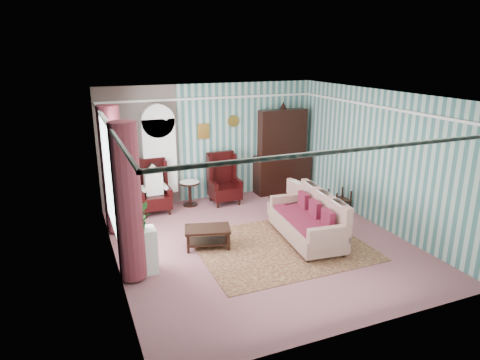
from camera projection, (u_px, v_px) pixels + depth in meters
name	position (u px, v px, depth m)	size (l,w,h in m)	color
floor	(260.00, 243.00, 8.50)	(6.00, 6.00, 0.00)	#884F56
room_shell	(228.00, 145.00, 7.85)	(5.53, 6.02, 2.91)	#3B6C69
bookcase	(160.00, 162.00, 10.20)	(0.80, 0.28, 2.24)	white
dresser_hutch	(283.00, 149.00, 11.25)	(1.50, 0.56, 2.36)	black
wingback_left	(154.00, 187.00, 9.91)	(0.76, 0.80, 1.25)	black
wingback_right	(224.00, 179.00, 10.54)	(0.76, 0.80, 1.25)	black
seated_woman	(154.00, 189.00, 9.92)	(0.44, 0.40, 1.18)	silver
round_side_table	(190.00, 194.00, 10.46)	(0.50, 0.50, 0.60)	black
nest_table	(339.00, 200.00, 10.12)	(0.45, 0.38, 0.54)	black
plant_stand	(140.00, 252.00, 7.25)	(0.55, 0.35, 0.80)	silver
rug	(281.00, 246.00, 8.35)	(3.20, 2.60, 0.01)	#46171B
sofa	(307.00, 219.00, 8.49)	(1.98, 1.00, 0.91)	#B8AC8F
floral_armchair	(287.00, 197.00, 9.52)	(0.71, 0.83, 1.07)	beige
coffee_table	(208.00, 237.00, 8.26)	(0.87, 0.53, 0.40)	black
potted_plant_a	(139.00, 221.00, 6.94)	(0.39, 0.33, 0.43)	#174C1B
potted_plant_b	(141.00, 215.00, 7.15)	(0.26, 0.21, 0.47)	#1B561D
potted_plant_c	(133.00, 219.00, 7.07)	(0.23, 0.23, 0.41)	#224D18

